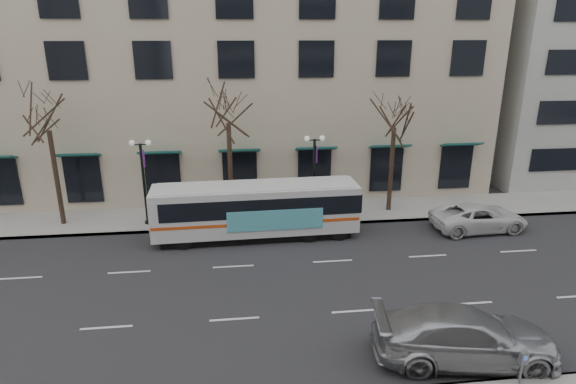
{
  "coord_description": "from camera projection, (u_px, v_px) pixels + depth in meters",
  "views": [
    {
      "loc": [
        0.19,
        -19.2,
        11.05
      ],
      "look_at": [
        2.65,
        1.65,
        4.0
      ],
      "focal_mm": 30.0,
      "sensor_mm": 36.0,
      "label": 1
    }
  ],
  "objects": [
    {
      "name": "white_pickup",
      "position": [
        479.0,
        217.0,
        27.93
      ],
      "size": [
        5.61,
        2.79,
        1.53
      ],
      "primitive_type": "imported",
      "rotation": [
        0.0,
        0.0,
        1.62
      ],
      "color": "silver",
      "rests_on": "ground"
    },
    {
      "name": "tree_far_left",
      "position": [
        46.0,
        114.0,
        26.61
      ],
      "size": [
        3.6,
        3.6,
        8.34
      ],
      "color": "black",
      "rests_on": "ground"
    },
    {
      "name": "lamp_post_right",
      "position": [
        314.0,
        173.0,
        28.91
      ],
      "size": [
        1.22,
        0.45,
        5.21
      ],
      "color": "black",
      "rests_on": "ground"
    },
    {
      "name": "city_bus",
      "position": [
        257.0,
        209.0,
        26.65
      ],
      "size": [
        11.39,
        2.75,
        3.07
      ],
      "rotation": [
        0.0,
        0.0,
        0.02
      ],
      "color": "silver",
      "rests_on": "ground"
    },
    {
      "name": "silver_car",
      "position": [
        465.0,
        336.0,
        16.8
      ],
      "size": [
        6.7,
        3.45,
        1.86
      ],
      "primitive_type": "imported",
      "rotation": [
        0.0,
        0.0,
        1.43
      ],
      "color": "#A3A5AA",
      "rests_on": "ground"
    },
    {
      "name": "ground",
      "position": [
        234.0,
        290.0,
        21.57
      ],
      "size": [
        160.0,
        160.0,
        0.0
      ],
      "primitive_type": "plane",
      "color": "black",
      "rests_on": "ground"
    },
    {
      "name": "tree_far_right",
      "position": [
        395.0,
        112.0,
        28.92
      ],
      "size": [
        3.6,
        3.6,
        8.06
      ],
      "color": "black",
      "rests_on": "ground"
    },
    {
      "name": "building_hotel",
      "position": [
        199.0,
        18.0,
        37.3
      ],
      "size": [
        40.0,
        20.0,
        24.0
      ],
      "primitive_type": "cube",
      "color": "tan",
      "rests_on": "ground"
    },
    {
      "name": "pay_station",
      "position": [
        523.0,
        361.0,
        15.39
      ],
      "size": [
        0.27,
        0.19,
        1.2
      ],
      "rotation": [
        0.0,
        0.0,
        0.1
      ],
      "color": "slate",
      "rests_on": "sidewalk_near"
    },
    {
      "name": "lamp_post_left",
      "position": [
        144.0,
        178.0,
        27.8
      ],
      "size": [
        1.22,
        0.45,
        5.21
      ],
      "color": "black",
      "rests_on": "ground"
    },
    {
      "name": "sidewalk_far",
      "position": [
        311.0,
        213.0,
        30.58
      ],
      "size": [
        80.0,
        4.0,
        0.15
      ],
      "primitive_type": "cube",
      "color": "gray",
      "rests_on": "ground"
    },
    {
      "name": "tree_far_mid",
      "position": [
        228.0,
        107.0,
        27.66
      ],
      "size": [
        3.6,
        3.6,
        8.55
      ],
      "color": "black",
      "rests_on": "ground"
    }
  ]
}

